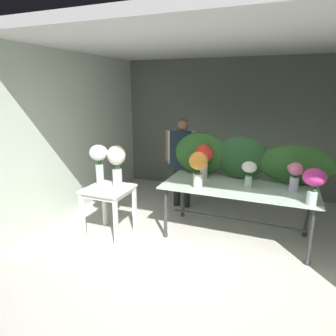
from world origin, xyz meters
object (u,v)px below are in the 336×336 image
object	(u,v)px
vase_rosy_anemones	(295,175)
vase_white_roses_tall	(99,159)
vase_cream_lisianthus_tall	(117,162)
vase_sunset_dahlias	(198,166)
side_table_white	(109,195)
florist	(182,154)
vase_ivory_freesia	(249,170)
vase_magenta_ranunculus	(314,181)
display_table_glass	(238,193)
vase_scarlet_stock	(204,157)

from	to	relation	value
vase_rosy_anemones	vase_white_roses_tall	bearing A→B (deg)	-164.77
vase_white_roses_tall	vase_cream_lisianthus_tall	world-z (taller)	same
vase_sunset_dahlias	vase_rosy_anemones	world-z (taller)	vase_sunset_dahlias
side_table_white	vase_rosy_anemones	distance (m)	2.57
florist	vase_ivory_freesia	bearing A→B (deg)	-32.58
vase_magenta_ranunculus	vase_rosy_anemones	bearing A→B (deg)	115.13
florist	vase_magenta_ranunculus	bearing A→B (deg)	-30.10
display_table_glass	vase_rosy_anemones	size ratio (longest dim) A/B	5.29
vase_scarlet_stock	vase_white_roses_tall	size ratio (longest dim) A/B	0.85
vase_sunset_dahlias	vase_scarlet_stock	distance (m)	0.47
vase_ivory_freesia	vase_cream_lisianthus_tall	distance (m)	1.84
florist	vase_sunset_dahlias	distance (m)	1.25
florist	vase_magenta_ranunculus	xyz separation A→B (m)	(2.02, -1.17, 0.08)
vase_scarlet_stock	vase_sunset_dahlias	bearing A→B (deg)	-84.07
vase_ivory_freesia	vase_scarlet_stock	bearing A→B (deg)	165.93
side_table_white	vase_scarlet_stock	size ratio (longest dim) A/B	1.43
vase_white_roses_tall	side_table_white	bearing A→B (deg)	0.32
side_table_white	vase_white_roses_tall	distance (m)	0.53
vase_magenta_ranunculus	display_table_glass	bearing A→B (deg)	158.05
vase_sunset_dahlias	vase_rosy_anemones	size ratio (longest dim) A/B	1.27
vase_sunset_dahlias	vase_ivory_freesia	xyz separation A→B (m)	(0.65, 0.29, -0.07)
side_table_white	vase_magenta_ranunculus	xyz separation A→B (m)	(2.63, 0.28, 0.44)
display_table_glass	vase_ivory_freesia	bearing A→B (deg)	3.41
vase_magenta_ranunculus	vase_cream_lisianthus_tall	distance (m)	2.52
florist	vase_cream_lisianthus_tall	xyz separation A→B (m)	(-0.49, -1.39, 0.13)
display_table_glass	vase_scarlet_stock	bearing A→B (deg)	162.02
vase_magenta_ranunculus	vase_ivory_freesia	distance (m)	0.86
vase_scarlet_stock	vase_cream_lisianthus_tall	xyz separation A→B (m)	(-1.05, -0.77, 0.01)
vase_white_roses_tall	vase_rosy_anemones	bearing A→B (deg)	15.23
vase_rosy_anemones	vase_magenta_ranunculus	xyz separation A→B (m)	(0.19, -0.41, 0.05)
florist	vase_scarlet_stock	distance (m)	0.85
display_table_glass	vase_sunset_dahlias	size ratio (longest dim) A/B	4.16
vase_scarlet_stock	vase_cream_lisianthus_tall	distance (m)	1.30
vase_sunset_dahlias	vase_scarlet_stock	size ratio (longest dim) A/B	0.97
vase_cream_lisianthus_tall	vase_white_roses_tall	bearing A→B (deg)	-165.68
florist	vase_scarlet_stock	bearing A→B (deg)	-48.28
display_table_glass	side_table_white	world-z (taller)	display_table_glass
florist	vase_white_roses_tall	size ratio (longest dim) A/B	2.61
vase_sunset_dahlias	vase_white_roses_tall	xyz separation A→B (m)	(-1.34, -0.37, 0.06)
side_table_white	vase_cream_lisianthus_tall	distance (m)	0.51
display_table_glass	florist	xyz separation A→B (m)	(-1.12, 0.81, 0.31)
vase_sunset_dahlias	vase_ivory_freesia	size ratio (longest dim) A/B	1.38
display_table_glass	vase_white_roses_tall	bearing A→B (deg)	-160.71
display_table_glass	vase_sunset_dahlias	distance (m)	0.72
vase_sunset_dahlias	florist	bearing A→B (deg)	119.12
vase_rosy_anemones	vase_cream_lisianthus_tall	bearing A→B (deg)	-164.67
vase_sunset_dahlias	vase_magenta_ranunculus	xyz separation A→B (m)	(1.42, -0.08, -0.02)
display_table_glass	vase_magenta_ranunculus	distance (m)	1.05
display_table_glass	vase_magenta_ranunculus	xyz separation A→B (m)	(0.90, -0.36, 0.39)
vase_rosy_anemones	vase_scarlet_stock	xyz separation A→B (m)	(-1.27, 0.13, 0.09)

